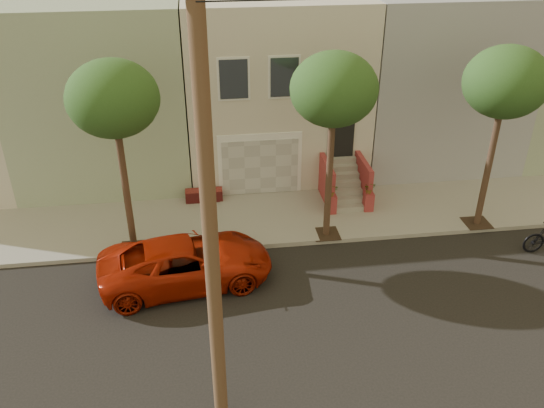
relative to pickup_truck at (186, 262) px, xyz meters
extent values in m
plane|color=black|center=(3.75, -2.02, -0.72)|extent=(90.00, 90.00, 0.00)
cube|color=gray|center=(3.75, 3.33, -0.65)|extent=(40.00, 3.70, 0.15)
cube|color=beige|center=(3.75, 9.18, 2.93)|extent=(7.00, 8.00, 7.00)
cube|color=gray|center=(-3.05, 9.18, 2.93)|extent=(6.50, 8.00, 7.00)
cube|color=#95979E|center=(10.55, 9.18, 2.93)|extent=(6.50, 8.00, 7.00)
cube|color=white|center=(2.85, 5.20, 0.68)|extent=(3.20, 0.12, 2.50)
cube|color=#B7B7B3|center=(2.85, 5.14, 0.58)|extent=(2.90, 0.06, 2.20)
cube|color=gray|center=(2.85, 3.33, -0.56)|extent=(3.20, 3.70, 0.02)
cube|color=maroon|center=(0.65, 4.88, -0.35)|extent=(1.40, 0.45, 0.44)
cube|color=black|center=(5.95, 5.15, 1.83)|extent=(1.00, 0.06, 2.00)
cube|color=#3F4751|center=(1.95, 5.15, 4.03)|extent=(1.00, 0.06, 1.40)
cube|color=white|center=(1.95, 5.17, 4.03)|extent=(1.15, 0.05, 1.55)
cube|color=#3F4751|center=(3.75, 5.15, 4.03)|extent=(1.00, 0.06, 1.40)
cube|color=white|center=(3.75, 5.17, 4.03)|extent=(1.15, 0.05, 1.55)
cube|color=#3F4751|center=(5.55, 5.15, 4.03)|extent=(1.00, 0.06, 1.40)
cube|color=white|center=(5.55, 5.17, 4.03)|extent=(1.15, 0.05, 1.55)
cube|color=gray|center=(5.95, 3.36, -0.47)|extent=(1.20, 0.28, 0.20)
cube|color=gray|center=(5.95, 3.64, -0.27)|extent=(1.20, 0.28, 0.20)
cube|color=gray|center=(5.95, 3.92, -0.07)|extent=(1.20, 0.28, 0.20)
cube|color=gray|center=(5.95, 4.20, 0.13)|extent=(1.20, 0.28, 0.20)
cube|color=gray|center=(5.95, 4.48, 0.33)|extent=(1.20, 0.28, 0.20)
cube|color=gray|center=(5.95, 4.76, 0.53)|extent=(1.20, 0.28, 0.20)
cube|color=gray|center=(5.95, 5.04, 0.73)|extent=(1.20, 0.28, 0.20)
cube|color=maroon|center=(5.25, 4.20, 0.23)|extent=(0.18, 1.96, 1.60)
cube|color=maroon|center=(6.65, 4.20, 0.23)|extent=(0.18, 1.96, 1.60)
cube|color=maroon|center=(5.25, 3.32, -0.22)|extent=(0.35, 0.35, 0.70)
imported|color=#234619|center=(5.25, 3.32, 0.35)|extent=(0.40, 0.35, 0.45)
cube|color=maroon|center=(6.65, 3.32, -0.22)|extent=(0.35, 0.35, 0.70)
imported|color=#234619|center=(6.65, 3.32, 0.35)|extent=(0.41, 0.35, 0.45)
cube|color=#2D2116|center=(-1.75, 1.88, -0.57)|extent=(0.90, 0.90, 0.02)
cylinder|color=#382819|center=(-1.75, 1.88, 1.53)|extent=(0.22, 0.22, 4.20)
ellipsoid|color=#234619|center=(-1.75, 1.88, 4.58)|extent=(2.70, 2.57, 2.29)
cube|color=#2D2116|center=(4.75, 1.88, -0.57)|extent=(0.90, 0.90, 0.02)
cylinder|color=#382819|center=(4.75, 1.88, 1.53)|extent=(0.22, 0.22, 4.20)
ellipsoid|color=#234619|center=(4.75, 1.88, 4.58)|extent=(2.70, 2.57, 2.29)
cube|color=#2D2116|center=(10.25, 1.88, -0.57)|extent=(0.90, 0.90, 0.02)
cylinder|color=#382819|center=(10.25, 1.88, 1.53)|extent=(0.22, 0.22, 4.20)
ellipsoid|color=#234619|center=(10.25, 1.88, 4.58)|extent=(2.70, 2.57, 2.29)
cylinder|color=#493522|center=(0.75, -5.22, 4.28)|extent=(0.30, 0.30, 10.00)
imported|color=#971A07|center=(0.00, 0.00, 0.00)|extent=(5.46, 3.06, 1.44)
camera|label=1|loc=(0.72, -14.09, 9.77)|focal=36.97mm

